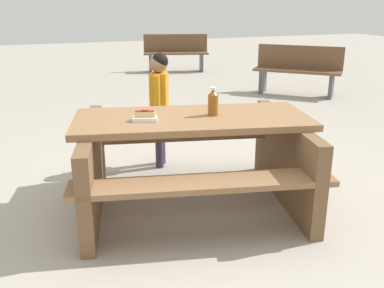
{
  "coord_description": "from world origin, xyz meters",
  "views": [
    {
      "loc": [
        1.18,
        2.98,
        1.6
      ],
      "look_at": [
        0.0,
        0.0,
        0.52
      ],
      "focal_mm": 40.24,
      "sensor_mm": 36.0,
      "label": 1
    }
  ],
  "objects_px": {
    "soda_bottle": "(213,103)",
    "child_in_coat": "(159,95)",
    "park_bench_far": "(176,52)",
    "park_bench_mid": "(298,69)",
    "picnic_table": "(192,154)",
    "hotdog_tray": "(145,117)"
  },
  "relations": [
    {
      "from": "hotdog_tray",
      "to": "park_bench_mid",
      "type": "distance_m",
      "value": 5.05
    },
    {
      "from": "soda_bottle",
      "to": "child_in_coat",
      "type": "xyz_separation_m",
      "value": [
        0.13,
        -0.98,
        -0.13
      ]
    },
    {
      "from": "soda_bottle",
      "to": "park_bench_far",
      "type": "bearing_deg",
      "value": -107.17
    },
    {
      "from": "hotdog_tray",
      "to": "park_bench_far",
      "type": "distance_m",
      "value": 7.21
    },
    {
      "from": "picnic_table",
      "to": "park_bench_far",
      "type": "relative_size",
      "value": 1.34
    },
    {
      "from": "park_bench_mid",
      "to": "hotdog_tray",
      "type": "bearing_deg",
      "value": 42.31
    },
    {
      "from": "hotdog_tray",
      "to": "child_in_coat",
      "type": "height_order",
      "value": "child_in_coat"
    },
    {
      "from": "soda_bottle",
      "to": "child_in_coat",
      "type": "bearing_deg",
      "value": -82.44
    },
    {
      "from": "soda_bottle",
      "to": "park_bench_far",
      "type": "xyz_separation_m",
      "value": [
        -2.08,
        -6.74,
        -0.4
      ]
    },
    {
      "from": "child_in_coat",
      "to": "park_bench_far",
      "type": "xyz_separation_m",
      "value": [
        -2.21,
        -5.77,
        -0.27
      ]
    },
    {
      "from": "soda_bottle",
      "to": "park_bench_mid",
      "type": "xyz_separation_m",
      "value": [
        -3.19,
        -3.43,
        -0.4
      ]
    },
    {
      "from": "picnic_table",
      "to": "park_bench_mid",
      "type": "xyz_separation_m",
      "value": [
        -3.36,
        -3.4,
        0.0
      ]
    },
    {
      "from": "soda_bottle",
      "to": "park_bench_mid",
      "type": "relative_size",
      "value": 0.16
    },
    {
      "from": "hotdog_tray",
      "to": "park_bench_far",
      "type": "bearing_deg",
      "value": -111.33
    },
    {
      "from": "soda_bottle",
      "to": "child_in_coat",
      "type": "distance_m",
      "value": 0.99
    },
    {
      "from": "child_in_coat",
      "to": "park_bench_far",
      "type": "relative_size",
      "value": 0.73
    },
    {
      "from": "picnic_table",
      "to": "soda_bottle",
      "type": "bearing_deg",
      "value": 170.44
    },
    {
      "from": "picnic_table",
      "to": "child_in_coat",
      "type": "distance_m",
      "value": 0.99
    },
    {
      "from": "picnic_table",
      "to": "hotdog_tray",
      "type": "height_order",
      "value": "hotdog_tray"
    },
    {
      "from": "park_bench_far",
      "to": "hotdog_tray",
      "type": "bearing_deg",
      "value": 68.67
    },
    {
      "from": "park_bench_mid",
      "to": "picnic_table",
      "type": "bearing_deg",
      "value": 45.39
    },
    {
      "from": "soda_bottle",
      "to": "picnic_table",
      "type": "bearing_deg",
      "value": -9.56
    }
  ]
}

